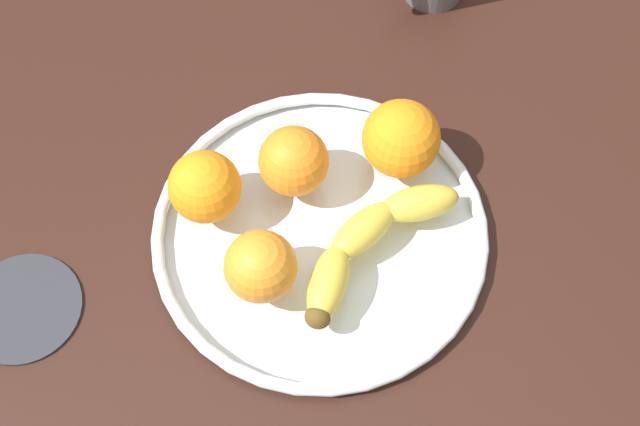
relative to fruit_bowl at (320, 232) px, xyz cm
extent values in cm
cube|color=black|center=(0.00, 0.00, -2.92)|extent=(115.22, 115.22, 4.00)
cylinder|color=silver|center=(0.00, 0.00, -0.62)|extent=(30.73, 30.73, 0.60)
torus|color=silver|center=(0.00, 0.00, 0.28)|extent=(32.01, 32.01, 1.20)
ellipsoid|color=gold|center=(-8.43, 4.28, 2.56)|extent=(8.33, 6.23, 3.35)
ellipsoid|color=gold|center=(-2.43, 3.29, 2.56)|extent=(7.93, 4.11, 3.35)
ellipsoid|color=gold|center=(3.25, 5.47, 2.56)|extent=(8.14, 7.22, 3.35)
ellipsoid|color=brown|center=(6.02, 7.50, 2.56)|extent=(3.00, 3.07, 2.35)
sphere|color=orange|center=(7.47, 1.17, 4.17)|extent=(6.58, 6.58, 6.58)
sphere|color=orange|center=(-1.27, -5.74, 4.25)|extent=(6.72, 6.72, 6.72)
sphere|color=orange|center=(6.90, -8.45, 4.31)|extent=(6.84, 6.84, 6.84)
sphere|color=orange|center=(-10.70, -1.35, 4.65)|extent=(7.53, 7.53, 7.53)
cylinder|color=#2C2D35|center=(26.17, -10.72, -0.62)|extent=(10.93, 10.93, 0.60)
camera|label=1|loc=(21.76, 28.38, 70.56)|focal=46.72mm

